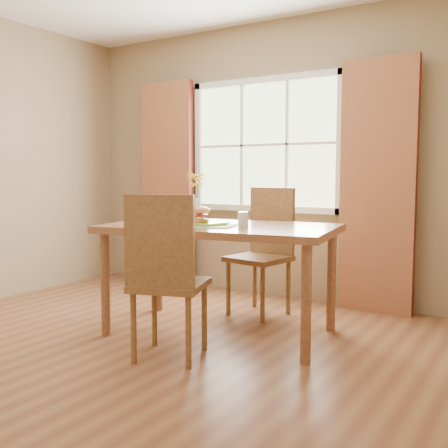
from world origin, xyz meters
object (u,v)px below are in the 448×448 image
dining_table (220,236)px  chair_near (165,271)px  croissant_sandwich (199,215)px  flower_vase (196,192)px  water_glass (243,220)px  chair_far (265,245)px

dining_table → chair_near: bearing=-96.4°
croissant_sandwich → chair_near: bearing=-90.8°
flower_vase → water_glass: bearing=-20.1°
water_glass → flower_vase: flower_vase is taller
dining_table → croissant_sandwich: 0.25m
chair_near → croissant_sandwich: bearing=82.7°
dining_table → chair_far: bearing=79.9°
dining_table → chair_far: (0.02, 0.71, -0.15)m
flower_vase → dining_table: bearing=-22.7°
chair_far → water_glass: (0.23, -0.79, 0.28)m
flower_vase → chair_near: bearing=-68.2°
chair_near → chair_far: (-0.01, 1.42, 0.00)m
dining_table → water_glass: water_glass is taller
chair_far → flower_vase: flower_vase is taller
croissant_sandwich → flower_vase: flower_vase is taller
dining_table → flower_vase: 0.46m
flower_vase → croissant_sandwich: bearing=-52.3°
chair_far → water_glass: size_ratio=9.70×
dining_table → flower_vase: bearing=148.5°
water_glass → croissant_sandwich: bearing=-163.2°
chair_near → flower_vase: (-0.34, 0.84, 0.47)m
chair_near → croissant_sandwich: (-0.11, 0.54, 0.32)m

